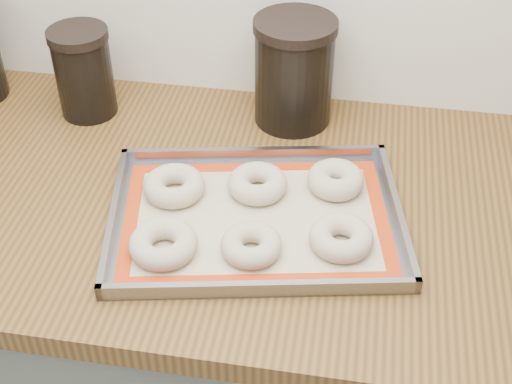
% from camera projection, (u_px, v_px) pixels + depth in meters
% --- Properties ---
extents(cabinet, '(3.00, 0.65, 0.86)m').
position_uv_depth(cabinet, '(146.00, 354.00, 1.51)').
color(cabinet, slate).
rests_on(cabinet, floor).
extents(countertop, '(3.06, 0.68, 0.04)m').
position_uv_depth(countertop, '(121.00, 191.00, 1.23)').
color(countertop, brown).
rests_on(countertop, cabinet).
extents(baking_tray, '(0.52, 0.41, 0.03)m').
position_uv_depth(baking_tray, '(256.00, 218.00, 1.13)').
color(baking_tray, gray).
rests_on(baking_tray, countertop).
extents(baking_mat, '(0.47, 0.37, 0.00)m').
position_uv_depth(baking_mat, '(256.00, 219.00, 1.13)').
color(baking_mat, '#C6B793').
rests_on(baking_mat, baking_tray).
extents(bagel_front_left, '(0.14, 0.14, 0.03)m').
position_uv_depth(bagel_front_left, '(163.00, 244.00, 1.06)').
color(bagel_front_left, '#C4B398').
rests_on(bagel_front_left, baking_mat).
extents(bagel_front_mid, '(0.11, 0.11, 0.03)m').
position_uv_depth(bagel_front_mid, '(251.00, 245.00, 1.06)').
color(bagel_front_mid, '#C4B398').
rests_on(bagel_front_mid, baking_mat).
extents(bagel_front_right, '(0.13, 0.13, 0.04)m').
position_uv_depth(bagel_front_right, '(341.00, 238.00, 1.07)').
color(bagel_front_right, '#C4B398').
rests_on(bagel_front_right, baking_mat).
extents(bagel_back_left, '(0.11, 0.11, 0.04)m').
position_uv_depth(bagel_back_left, '(174.00, 186.00, 1.17)').
color(bagel_back_left, '#C4B398').
rests_on(bagel_back_left, baking_mat).
extents(bagel_back_mid, '(0.13, 0.13, 0.04)m').
position_uv_depth(bagel_back_mid, '(257.00, 184.00, 1.18)').
color(bagel_back_mid, '#C4B398').
rests_on(bagel_back_mid, baking_mat).
extents(bagel_back_right, '(0.13, 0.13, 0.04)m').
position_uv_depth(bagel_back_right, '(336.00, 180.00, 1.18)').
color(bagel_back_right, '#C4B398').
rests_on(bagel_back_right, baking_mat).
extents(canister_mid, '(0.11, 0.11, 0.17)m').
position_uv_depth(canister_mid, '(84.00, 72.00, 1.33)').
color(canister_mid, black).
rests_on(canister_mid, countertop).
extents(canister_right, '(0.15, 0.15, 0.20)m').
position_uv_depth(canister_right, '(294.00, 71.00, 1.30)').
color(canister_right, black).
rests_on(canister_right, countertop).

